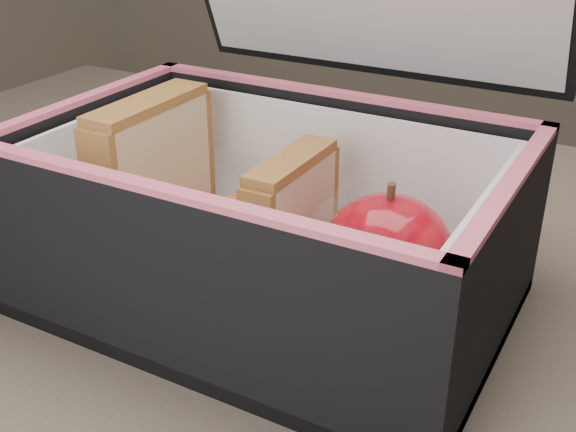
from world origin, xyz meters
name	(u,v)px	position (x,y,z in m)	size (l,w,h in m)	color
kitchen_table	(314,389)	(0.00, 0.00, 0.66)	(1.20, 0.80, 0.75)	brown
lunch_bag	(272,208)	(-0.03, -0.02, 0.82)	(0.32, 0.29, 0.31)	black
plastic_tub	(220,226)	(-0.07, -0.02, 0.80)	(0.16, 0.12, 0.07)	white
sandwich_left	(153,176)	(-0.12, -0.02, 0.83)	(0.03, 0.11, 0.12)	#D9B688
sandwich_right	(291,223)	(-0.01, -0.02, 0.82)	(0.02, 0.09, 0.10)	#D9B688
carrot_sticks	(217,242)	(-0.07, -0.03, 0.79)	(0.05, 0.15, 0.03)	#DA4304
paper_napkin	(384,307)	(0.06, -0.02, 0.77)	(0.07, 0.08, 0.01)	white
red_apple	(387,254)	(0.06, -0.03, 0.81)	(0.11, 0.11, 0.09)	maroon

